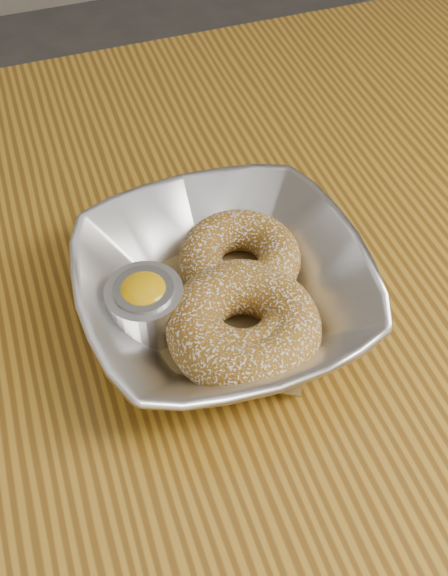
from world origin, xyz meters
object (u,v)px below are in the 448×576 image
object	(u,v)px
donut_front	(244,328)
ramekin	(146,304)
serving_bowl	(224,290)
donut_extra	(241,317)
donut_back	(240,258)
table	(314,329)

from	to	relation	value
donut_front	ramekin	distance (m)	0.08
donut_front	ramekin	world-z (taller)	ramekin
serving_bowl	donut_extra	distance (m)	0.03
serving_bowl	donut_extra	size ratio (longest dim) A/B	2.16
donut_back	donut_extra	xyz separation A→B (m)	(-0.02, -0.06, 0.00)
serving_bowl	donut_front	xyz separation A→B (m)	(0.00, -0.04, 0.00)
ramekin	donut_front	bearing A→B (deg)	-34.71
donut_back	donut_front	size ratio (longest dim) A/B	0.86
table	serving_bowl	world-z (taller)	serving_bowl
serving_bowl	donut_extra	bearing A→B (deg)	-83.16
donut_back	serving_bowl	bearing A→B (deg)	-130.28
serving_bowl	donut_back	bearing A→B (deg)	49.72
serving_bowl	donut_back	world-z (taller)	serving_bowl
donut_front	ramekin	xyz separation A→B (m)	(-0.06, 0.04, 0.00)
table	donut_extra	bearing A→B (deg)	-151.72
donut_front	donut_extra	bearing A→B (deg)	77.65
donut_back	table	bearing A→B (deg)	-3.46
serving_bowl	donut_front	bearing A→B (deg)	-88.54
donut_back	ramekin	size ratio (longest dim) A/B	1.68
serving_bowl	donut_back	size ratio (longest dim) A/B	2.27
table	donut_back	size ratio (longest dim) A/B	11.96
table	donut_extra	distance (m)	0.17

